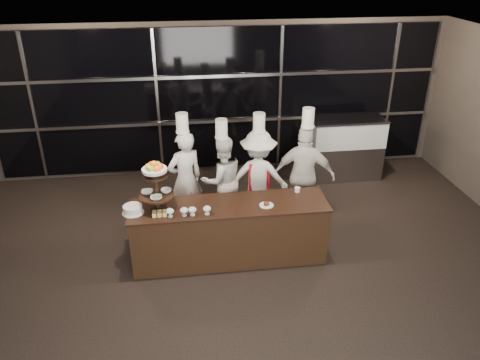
{
  "coord_description": "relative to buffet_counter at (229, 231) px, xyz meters",
  "views": [
    {
      "loc": [
        -0.79,
        -3.92,
        4.22
      ],
      "look_at": [
        0.02,
        2.14,
        1.15
      ],
      "focal_mm": 35.0,
      "sensor_mm": 36.0,
      "label": 1
    }
  ],
  "objects": [
    {
      "name": "layer_cake",
      "position": [
        -1.34,
        -0.05,
        0.51
      ],
      "size": [
        0.3,
        0.3,
        0.11
      ],
      "color": "white",
      "rests_on": "buffet_counter"
    },
    {
      "name": "display_stand",
      "position": [
        -1.0,
        -0.0,
        0.87
      ],
      "size": [
        0.48,
        0.48,
        0.74
      ],
      "color": "black",
      "rests_on": "buffet_counter"
    },
    {
      "name": "small_plate",
      "position": [
        0.53,
        -0.1,
        0.47
      ],
      "size": [
        0.2,
        0.2,
        0.05
      ],
      "color": "white",
      "rests_on": "buffet_counter"
    },
    {
      "name": "room",
      "position": [
        0.18,
        -1.84,
        1.03
      ],
      "size": [
        10.0,
        10.0,
        10.0
      ],
      "color": "black",
      "rests_on": "ground"
    },
    {
      "name": "chef_b",
      "position": [
        0.02,
        1.12,
        0.31
      ],
      "size": [
        0.86,
        0.74,
        1.81
      ],
      "color": "white",
      "rests_on": "ground"
    },
    {
      "name": "compotes",
      "position": [
        -0.58,
        -0.22,
        0.54
      ],
      "size": [
        0.61,
        0.11,
        0.12
      ],
      "color": "silver",
      "rests_on": "buffet_counter"
    },
    {
      "name": "display_case",
      "position": [
        2.6,
        2.46,
        0.22
      ],
      "size": [
        1.43,
        0.63,
        1.24
      ],
      "color": "#A5A5AA",
      "rests_on": "ground"
    },
    {
      "name": "chef_c",
      "position": [
        0.6,
        1.06,
        0.35
      ],
      "size": [
        1.13,
        0.79,
        1.9
      ],
      "color": "white",
      "rests_on": "ground"
    },
    {
      "name": "chef_d",
      "position": [
        1.34,
        0.91,
        0.4
      ],
      "size": [
        1.07,
        0.69,
        2.0
      ],
      "color": "white",
      "rests_on": "ground"
    },
    {
      "name": "buffet_counter",
      "position": [
        0.0,
        0.0,
        0.0
      ],
      "size": [
        2.84,
        0.74,
        0.92
      ],
      "color": "black",
      "rests_on": "ground"
    },
    {
      "name": "pastry_squares",
      "position": [
        -0.97,
        -0.17,
        0.48
      ],
      "size": [
        0.2,
        0.13,
        0.05
      ],
      "color": "#F9D17A",
      "rests_on": "buffet_counter"
    },
    {
      "name": "window_wall",
      "position": [
        0.18,
        3.1,
        1.04
      ],
      "size": [
        8.6,
        0.1,
        2.8
      ],
      "color": "black",
      "rests_on": "ground"
    },
    {
      "name": "chef_a",
      "position": [
        -0.59,
        1.08,
        0.39
      ],
      "size": [
        0.71,
        0.61,
        1.95
      ],
      "color": "silver",
      "rests_on": "ground"
    },
    {
      "name": "chef_cup",
      "position": [
        1.06,
        0.25,
        0.49
      ],
      "size": [
        0.08,
        0.08,
        0.07
      ],
      "primitive_type": "cylinder",
      "color": "white",
      "rests_on": "buffet_counter"
    }
  ]
}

